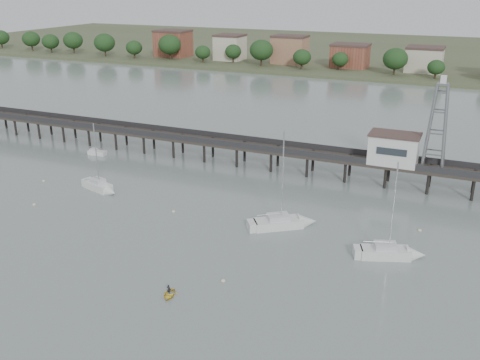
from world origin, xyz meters
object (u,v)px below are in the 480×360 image
at_px(white_tender, 97,153).
at_px(pier, 257,147).
at_px(sailboat_c, 289,222).
at_px(lattice_tower, 437,127).
at_px(sailboat_d, 395,253).
at_px(sailboat_b, 102,188).
at_px(yellow_dinghy, 169,296).

bearing_deg(white_tender, pier, 5.46).
height_order(sailboat_c, white_tender, sailboat_c).
distance_m(lattice_tower, sailboat_c, 30.67).
bearing_deg(sailboat_c, sailboat_d, -47.83).
height_order(pier, white_tender, pier).
bearing_deg(sailboat_b, sailboat_d, 12.24).
xyz_separation_m(sailboat_c, yellow_dinghy, (-6.59, -22.76, -0.63)).
bearing_deg(sailboat_b, lattice_tower, 40.64).
xyz_separation_m(lattice_tower, sailboat_d, (-1.76, -26.38, -10.46)).
height_order(lattice_tower, yellow_dinghy, lattice_tower).
height_order(lattice_tower, sailboat_d, lattice_tower).
bearing_deg(pier, white_tender, -168.93).
xyz_separation_m(pier, lattice_tower, (31.50, 0.00, 7.31)).
bearing_deg(white_tender, yellow_dinghy, -49.86).
xyz_separation_m(sailboat_c, sailboat_d, (15.59, -3.35, 0.01)).
distance_m(pier, lattice_tower, 32.34).
bearing_deg(lattice_tower, sailboat_c, -127.00).
relative_size(lattice_tower, sailboat_b, 1.26).
relative_size(sailboat_b, white_tender, 3.20).
relative_size(pier, yellow_dinghy, 63.08).
xyz_separation_m(lattice_tower, yellow_dinghy, (-23.94, -45.79, -11.10)).
bearing_deg(sailboat_b, yellow_dinghy, -24.15).
relative_size(sailboat_d, yellow_dinghy, 5.79).
xyz_separation_m(lattice_tower, sailboat_c, (-17.35, -23.03, -10.47)).
bearing_deg(sailboat_c, pier, 85.87).
bearing_deg(sailboat_d, lattice_tower, 66.08).
relative_size(sailboat_b, yellow_dinghy, 5.18).
relative_size(pier, sailboat_d, 10.89).
height_order(pier, sailboat_c, sailboat_c).
height_order(sailboat_c, sailboat_d, sailboat_c).
bearing_deg(sailboat_b, white_tender, 146.78).
xyz_separation_m(white_tender, yellow_dinghy, (40.41, -39.36, -0.45)).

